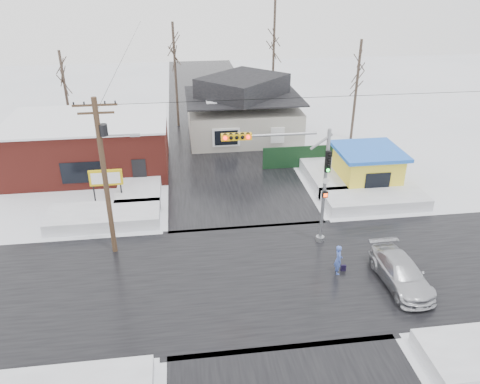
{
  "coord_description": "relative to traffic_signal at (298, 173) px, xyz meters",
  "views": [
    {
      "loc": [
        -3.89,
        -19.87,
        15.0
      ],
      "look_at": [
        -0.66,
        4.14,
        3.0
      ],
      "focal_mm": 35.0,
      "sensor_mm": 36.0,
      "label": 1
    }
  ],
  "objects": [
    {
      "name": "shopping_bag",
      "position": [
        1.95,
        -3.06,
        -4.36
      ],
      "size": [
        0.29,
        0.15,
        0.35
      ],
      "primitive_type": "cube",
      "rotation": [
        0.0,
        0.0,
        -0.13
      ],
      "color": "black",
      "rests_on": "ground"
    },
    {
      "name": "snowbank_ne",
      "position": [
        6.57,
        4.03,
        -4.14
      ],
      "size": [
        7.0,
        3.0,
        0.8
      ],
      "primitive_type": "cube",
      "color": "white",
      "rests_on": "ground"
    },
    {
      "name": "kiosk",
      "position": [
        7.07,
        7.03,
        -3.08
      ],
      "size": [
        4.6,
        4.6,
        2.88
      ],
      "color": "yellow",
      "rests_on": "ground"
    },
    {
      "name": "traffic_signal",
      "position": [
        0.0,
        0.0,
        0.0
      ],
      "size": [
        6.05,
        0.68,
        7.0
      ],
      "color": "gray",
      "rests_on": "ground"
    },
    {
      "name": "tree_far_right",
      "position": [
        9.57,
        17.03,
        2.62
      ],
      "size": [
        3.0,
        3.0,
        9.0
      ],
      "color": "#332821",
      "rests_on": "ground"
    },
    {
      "name": "pedestrian",
      "position": [
        1.57,
        -3.2,
        -3.7
      ],
      "size": [
        0.47,
        0.66,
        1.68
      ],
      "primitive_type": "imported",
      "rotation": [
        0.0,
        0.0,
        1.45
      ],
      "color": "#425DB9",
      "rests_on": "ground"
    },
    {
      "name": "brick_building",
      "position": [
        -13.43,
        13.03,
        -2.46
      ],
      "size": [
        12.2,
        8.2,
        4.12
      ],
      "color": "maroon",
      "rests_on": "ground"
    },
    {
      "name": "utility_pole",
      "position": [
        -10.36,
        0.53,
        0.57
      ],
      "size": [
        3.15,
        0.44,
        9.0
      ],
      "color": "#382619",
      "rests_on": "ground"
    },
    {
      "name": "snowbank_nside_w",
      "position": [
        -9.43,
        9.03,
        -4.14
      ],
      "size": [
        3.0,
        8.0,
        0.8
      ],
      "primitive_type": "cube",
      "color": "white",
      "rests_on": "ground"
    },
    {
      "name": "ground",
      "position": [
        -2.43,
        -2.97,
        -4.54
      ],
      "size": [
        120.0,
        120.0,
        0.0
      ],
      "primitive_type": "plane",
      "color": "white",
      "rests_on": "ground"
    },
    {
      "name": "road_ns",
      "position": [
        -2.43,
        -2.97,
        -4.53
      ],
      "size": [
        10.0,
        120.0,
        0.02
      ],
      "primitive_type": "cube",
      "color": "black",
      "rests_on": "ground"
    },
    {
      "name": "snowbank_nw",
      "position": [
        -11.43,
        4.03,
        -4.14
      ],
      "size": [
        7.0,
        3.0,
        0.8
      ],
      "primitive_type": "cube",
      "color": "white",
      "rests_on": "ground"
    },
    {
      "name": "tree_far_west",
      "position": [
        -16.43,
        21.03,
        1.82
      ],
      "size": [
        3.0,
        3.0,
        8.0
      ],
      "color": "#332821",
      "rests_on": "ground"
    },
    {
      "name": "tree_far_left",
      "position": [
        -6.43,
        23.03,
        3.41
      ],
      "size": [
        3.0,
        3.0,
        10.0
      ],
      "color": "#332821",
      "rests_on": "ground"
    },
    {
      "name": "marquee_sign",
      "position": [
        -11.43,
        6.53,
        -2.62
      ],
      "size": [
        2.2,
        0.21,
        2.55
      ],
      "color": "black",
      "rests_on": "ground"
    },
    {
      "name": "fence",
      "position": [
        4.07,
        11.03,
        -3.64
      ],
      "size": [
        8.0,
        0.12,
        1.8
      ],
      "primitive_type": "cube",
      "color": "black",
      "rests_on": "ground"
    },
    {
      "name": "car",
      "position": [
        4.46,
        -4.54,
        -3.85
      ],
      "size": [
        2.09,
        4.8,
        1.37
      ],
      "primitive_type": "imported",
      "rotation": [
        0.0,
        0.0,
        0.03
      ],
      "color": "silver",
      "rests_on": "ground"
    },
    {
      "name": "snowbank_nside_e",
      "position": [
        4.57,
        9.03,
        -4.14
      ],
      "size": [
        3.0,
        8.0,
        0.8
      ],
      "primitive_type": "cube",
      "color": "white",
      "rests_on": "ground"
    },
    {
      "name": "house",
      "position": [
        -0.43,
        19.03,
        -1.92
      ],
      "size": [
        10.4,
        8.4,
        5.76
      ],
      "color": "#ADA99C",
      "rests_on": "ground"
    },
    {
      "name": "road_ew",
      "position": [
        -2.43,
        -2.97,
        -4.53
      ],
      "size": [
        120.0,
        10.0,
        0.02
      ],
      "primitive_type": "cube",
      "color": "black",
      "rests_on": "ground"
    },
    {
      "name": "tree_far_mid",
      "position": [
        3.57,
        25.03,
        5.0
      ],
      "size": [
        3.0,
        3.0,
        12.0
      ],
      "color": "#332821",
      "rests_on": "ground"
    }
  ]
}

